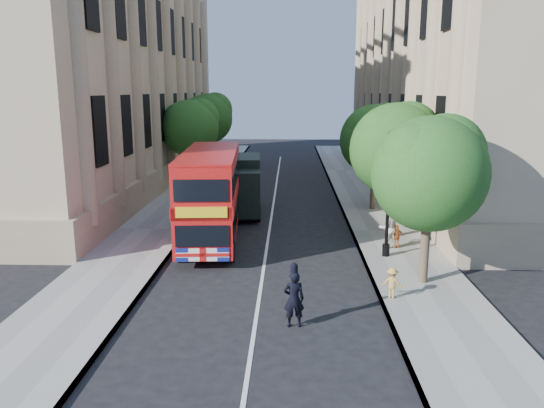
# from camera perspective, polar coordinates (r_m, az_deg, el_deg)

# --- Properties ---
(ground) EXTENTS (120.00, 120.00, 0.00)m
(ground) POSITION_cam_1_polar(r_m,az_deg,el_deg) (16.68, -1.71, -12.10)
(ground) COLOR black
(ground) RESTS_ON ground
(pavement_right) EXTENTS (3.50, 80.00, 0.12)m
(pavement_right) POSITION_cam_1_polar(r_m,az_deg,el_deg) (26.50, 12.23, -2.96)
(pavement_right) COLOR gray
(pavement_right) RESTS_ON ground
(pavement_left) EXTENTS (3.50, 80.00, 0.12)m
(pavement_left) POSITION_cam_1_polar(r_m,az_deg,el_deg) (26.93, -12.64, -2.73)
(pavement_left) COLOR gray
(pavement_left) RESTS_ON ground
(building_right) EXTENTS (12.00, 38.00, 18.00)m
(building_right) POSITION_cam_1_polar(r_m,az_deg,el_deg) (41.26, 20.71, 14.41)
(building_right) COLOR tan
(building_right) RESTS_ON ground
(building_left) EXTENTS (12.00, 38.00, 18.00)m
(building_left) POSITION_cam_1_polar(r_m,az_deg,el_deg) (41.93, -19.35, 14.46)
(building_left) COLOR tan
(building_left) RESTS_ON ground
(tree_right_near) EXTENTS (4.00, 4.00, 6.08)m
(tree_right_near) POSITION_cam_1_polar(r_m,az_deg,el_deg) (19.01, 16.72, 3.78)
(tree_right_near) COLOR #473828
(tree_right_near) RESTS_ON ground
(tree_right_mid) EXTENTS (4.20, 4.20, 6.37)m
(tree_right_mid) POSITION_cam_1_polar(r_m,az_deg,el_deg) (24.80, 13.28, 6.28)
(tree_right_mid) COLOR #473828
(tree_right_mid) RESTS_ON ground
(tree_right_far) EXTENTS (4.00, 4.00, 6.15)m
(tree_right_far) POSITION_cam_1_polar(r_m,az_deg,el_deg) (30.69, 11.11, 7.21)
(tree_right_far) COLOR #473828
(tree_right_far) RESTS_ON ground
(tree_left_far) EXTENTS (4.00, 4.00, 6.30)m
(tree_left_far) POSITION_cam_1_polar(r_m,az_deg,el_deg) (37.93, -8.71, 8.40)
(tree_left_far) COLOR #473828
(tree_left_far) RESTS_ON ground
(tree_left_back) EXTENTS (4.20, 4.20, 6.65)m
(tree_left_back) POSITION_cam_1_polar(r_m,az_deg,el_deg) (45.79, -6.88, 9.41)
(tree_left_back) COLOR #473828
(tree_left_back) RESTS_ON ground
(lamp_post) EXTENTS (0.32, 0.32, 5.16)m
(lamp_post) POSITION_cam_1_polar(r_m,az_deg,el_deg) (21.98, 12.40, 0.49)
(lamp_post) COLOR black
(lamp_post) RESTS_ON pavement_right
(double_decker_bus) EXTENTS (2.91, 8.95, 4.07)m
(double_decker_bus) POSITION_cam_1_polar(r_m,az_deg,el_deg) (24.35, -6.59, 1.20)
(double_decker_bus) COLOR #B40E0C
(double_decker_bus) RESTS_ON ground
(box_van) EXTENTS (2.58, 5.67, 3.17)m
(box_van) POSITION_cam_1_polar(r_m,az_deg,el_deg) (29.67, -3.48, 1.87)
(box_van) COLOR black
(box_van) RESTS_ON ground
(police_constable) EXTENTS (0.66, 0.47, 1.71)m
(police_constable) POSITION_cam_1_polar(r_m,az_deg,el_deg) (15.78, 2.37, -10.20)
(police_constable) COLOR black
(police_constable) RESTS_ON ground
(woman_pedestrian) EXTENTS (1.03, 0.92, 1.76)m
(woman_pedestrian) POSITION_cam_1_polar(r_m,az_deg,el_deg) (23.53, 12.35, -2.51)
(woman_pedestrian) COLOR beige
(woman_pedestrian) RESTS_ON pavement_right
(child_a) EXTENTS (0.65, 0.39, 1.04)m
(child_a) POSITION_cam_1_polar(r_m,az_deg,el_deg) (23.63, 13.27, -3.41)
(child_a) COLOR #CB6223
(child_a) RESTS_ON pavement_right
(child_b) EXTENTS (0.74, 0.53, 1.03)m
(child_b) POSITION_cam_1_polar(r_m,az_deg,el_deg) (18.07, 12.80, -8.28)
(child_b) COLOR gold
(child_b) RESTS_ON pavement_right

